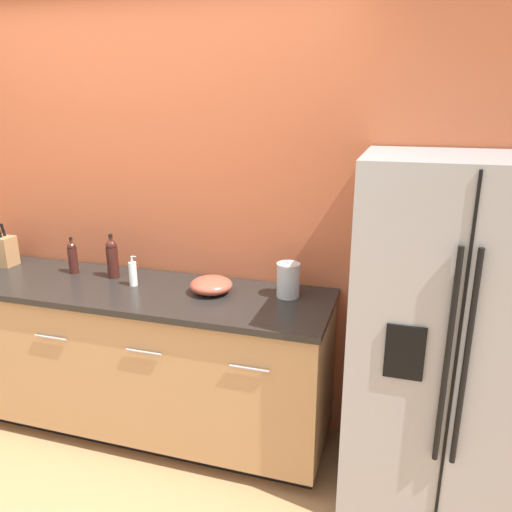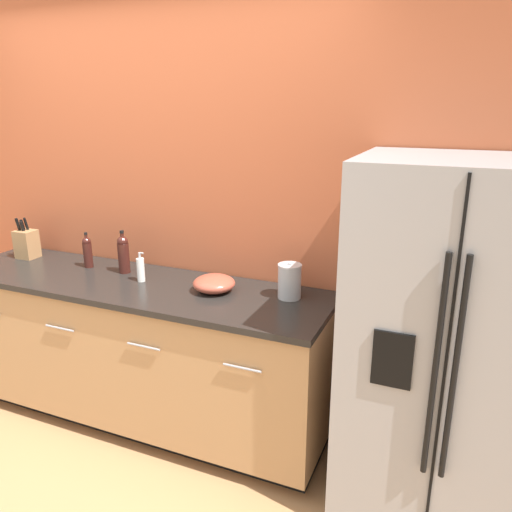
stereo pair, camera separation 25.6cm
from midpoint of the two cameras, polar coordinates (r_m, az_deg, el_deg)
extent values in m
cube|color=#BC5B38|center=(3.17, -14.37, 5.09)|extent=(10.00, 0.05, 2.60)
cube|color=black|center=(3.42, -15.43, -17.07)|extent=(2.32, 0.54, 0.09)
cube|color=tan|center=(3.17, -16.47, -10.73)|extent=(2.36, 0.62, 0.80)
cube|color=black|center=(2.99, -17.27, -3.70)|extent=(2.39, 0.64, 0.03)
cylinder|color=#99999E|center=(3.01, -24.77, -8.51)|extent=(0.20, 0.01, 0.01)
cylinder|color=#99999E|center=(2.69, -15.46, -10.60)|extent=(0.20, 0.01, 0.01)
cylinder|color=#99999E|center=(2.45, -3.86, -12.79)|extent=(0.20, 0.01, 0.01)
cube|color=#9E9EA0|center=(2.51, 18.40, -9.16)|extent=(0.89, 0.71, 1.72)
cube|color=black|center=(2.19, 18.51, -13.20)|extent=(0.01, 0.01, 1.69)
cylinder|color=black|center=(2.13, 17.78, -11.32)|extent=(0.02, 0.02, 0.95)
cylinder|color=black|center=(2.14, 19.69, -11.46)|extent=(0.02, 0.02, 0.95)
cube|color=black|center=(2.14, 13.33, -10.79)|extent=(0.16, 0.01, 0.24)
cube|color=#A87A4C|center=(3.63, -28.68, 0.46)|extent=(0.13, 0.11, 0.19)
cylinder|color=black|center=(3.61, -28.80, 2.61)|extent=(0.02, 0.03, 0.09)
cylinder|color=#3D1914|center=(3.13, -18.34, -0.74)|extent=(0.07, 0.07, 0.19)
sphere|color=#3D1914|center=(3.10, -18.52, 1.13)|extent=(0.07, 0.07, 0.07)
cylinder|color=#3D1914|center=(3.09, -18.56, 1.48)|extent=(0.02, 0.02, 0.06)
cylinder|color=black|center=(3.08, -18.63, 2.20)|extent=(0.02, 0.02, 0.02)
cylinder|color=white|center=(2.96, -16.32, -2.02)|extent=(0.05, 0.05, 0.14)
cylinder|color=#B2B2B5|center=(2.93, -16.46, -0.41)|extent=(0.02, 0.02, 0.04)
cylinder|color=#B2B2B5|center=(2.92, -16.27, -0.10)|extent=(0.03, 0.01, 0.01)
cylinder|color=#3D1914|center=(3.29, -22.30, -0.52)|extent=(0.06, 0.06, 0.16)
sphere|color=#3D1914|center=(3.27, -22.48, 0.98)|extent=(0.05, 0.05, 0.05)
cylinder|color=#3D1914|center=(3.26, -22.51, 1.27)|extent=(0.02, 0.02, 0.05)
cylinder|color=black|center=(3.26, -22.58, 1.85)|extent=(0.02, 0.02, 0.01)
cylinder|color=#B7B7BA|center=(2.68, 0.97, -2.93)|extent=(0.12, 0.12, 0.18)
cylinder|color=#B7B7BA|center=(2.65, 0.98, -1.02)|extent=(0.13, 0.13, 0.01)
sphere|color=#B7B7BA|center=(2.64, 0.98, -0.77)|extent=(0.02, 0.02, 0.02)
ellipsoid|color=#B24C38|center=(2.77, -7.80, -3.36)|extent=(0.23, 0.23, 0.09)
camera|label=1|loc=(0.13, -92.86, -0.89)|focal=35.00mm
camera|label=2|loc=(0.13, 87.14, 0.89)|focal=35.00mm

